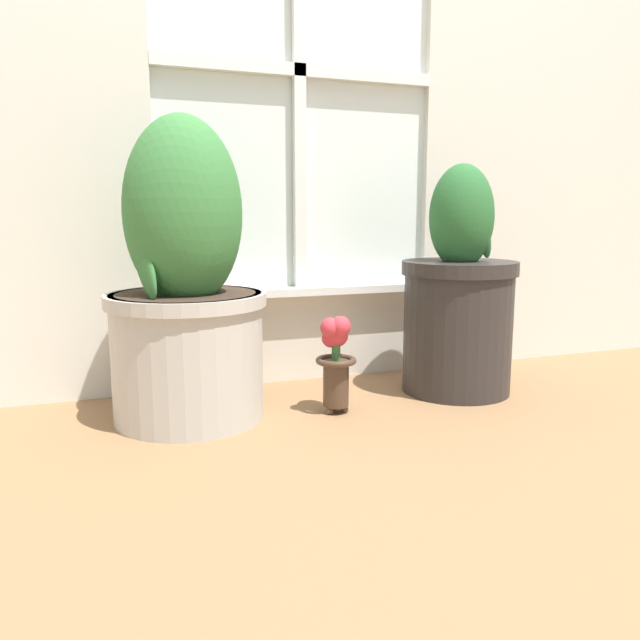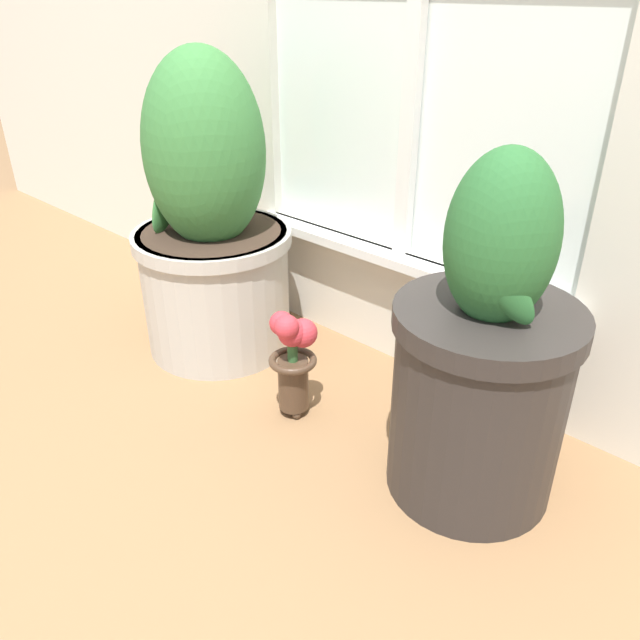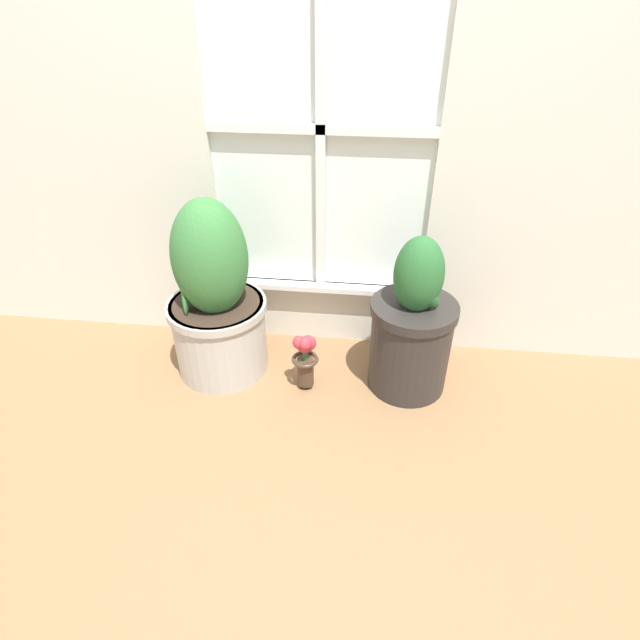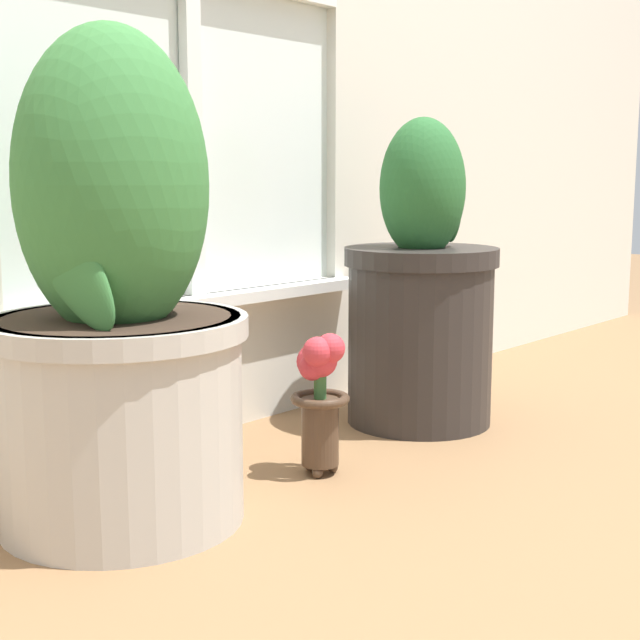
{
  "view_description": "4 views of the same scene",
  "coord_description": "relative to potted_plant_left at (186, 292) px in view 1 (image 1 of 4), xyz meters",
  "views": [
    {
      "loc": [
        -0.6,
        -1.22,
        0.51
      ],
      "look_at": [
        -0.03,
        0.34,
        0.23
      ],
      "focal_mm": 35.0,
      "sensor_mm": 36.0,
      "label": 1
    },
    {
      "loc": [
        0.8,
        -0.56,
        0.87
      ],
      "look_at": [
        0.01,
        0.3,
        0.23
      ],
      "focal_mm": 35.0,
      "sensor_mm": 36.0,
      "label": 2
    },
    {
      "loc": [
        0.22,
        -1.27,
        1.37
      ],
      "look_at": [
        0.03,
        0.33,
        0.27
      ],
      "focal_mm": 28.0,
      "sensor_mm": 36.0,
      "label": 3
    },
    {
      "loc": [
        -1.18,
        -0.77,
        0.53
      ],
      "look_at": [
        0.0,
        0.27,
        0.28
      ],
      "focal_mm": 50.0,
      "sensor_mm": 36.0,
      "label": 4
    }
  ],
  "objects": [
    {
      "name": "ground_plane",
      "position": [
        0.39,
        -0.34,
        -0.32
      ],
      "size": [
        10.0,
        10.0,
        0.0
      ],
      "primitive_type": "plane",
      "color": "olive"
    },
    {
      "name": "potted_plant_left",
      "position": [
        0.0,
        0.0,
        0.0
      ],
      "size": [
        0.4,
        0.4,
        0.75
      ],
      "color": "#B7B2A8",
      "rests_on": "ground_plane"
    },
    {
      "name": "potted_plant_right",
      "position": [
        0.77,
        -0.02,
        -0.06
      ],
      "size": [
        0.33,
        0.33,
        0.65
      ],
      "color": "#2D2826",
      "rests_on": "ground_plane"
    },
    {
      "name": "flower_vase",
      "position": [
        0.37,
        -0.09,
        -0.17
      ],
      "size": [
        0.11,
        0.11,
        0.26
      ],
      "color": "#473323",
      "rests_on": "ground_plane"
    }
  ]
}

